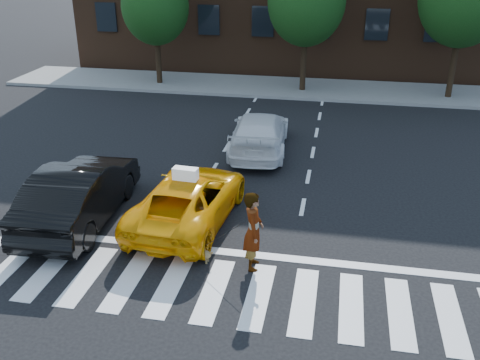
% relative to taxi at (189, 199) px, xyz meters
% --- Properties ---
extents(ground, '(120.00, 120.00, 0.00)m').
position_rel_taxi_xyz_m(ground, '(1.40, -2.99, -0.67)').
color(ground, black).
rests_on(ground, ground).
extents(crosswalk, '(13.00, 2.40, 0.01)m').
position_rel_taxi_xyz_m(crosswalk, '(1.40, -2.99, -0.67)').
color(crosswalk, silver).
rests_on(crosswalk, ground).
extents(stop_line, '(12.00, 0.30, 0.01)m').
position_rel_taxi_xyz_m(stop_line, '(1.40, -1.39, -0.67)').
color(stop_line, silver).
rests_on(stop_line, ground).
extents(sidewalk_far, '(30.00, 4.00, 0.15)m').
position_rel_taxi_xyz_m(sidewalk_far, '(1.40, 14.51, -0.60)').
color(sidewalk_far, slate).
rests_on(sidewalk_far, ground).
extents(taxi, '(2.59, 4.99, 1.34)m').
position_rel_taxi_xyz_m(taxi, '(0.00, 0.00, 0.00)').
color(taxi, '#F6A005').
rests_on(taxi, ground).
extents(black_sedan, '(2.02, 5.12, 1.66)m').
position_rel_taxi_xyz_m(black_sedan, '(-2.92, -0.49, 0.16)').
color(black_sedan, black).
rests_on(black_sedan, ground).
extents(white_suv, '(2.29, 4.96, 1.40)m').
position_rel_taxi_xyz_m(white_suv, '(1.05, 5.62, 0.03)').
color(white_suv, white).
rests_on(white_suv, ground).
extents(woman, '(0.56, 0.77, 1.95)m').
position_rel_taxi_xyz_m(woman, '(2.10, -1.89, 0.30)').
color(woman, '#999999').
rests_on(woman, ground).
extents(dog, '(0.65, 0.30, 0.37)m').
position_rel_taxi_xyz_m(dog, '(0.80, -1.91, -0.46)').
color(dog, '#95734C').
rests_on(dog, ground).
extents(taxi_sign, '(0.67, 0.33, 0.32)m').
position_rel_taxi_xyz_m(taxi_sign, '(0.00, -0.20, 0.83)').
color(taxi_sign, white).
rests_on(taxi_sign, taxi).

